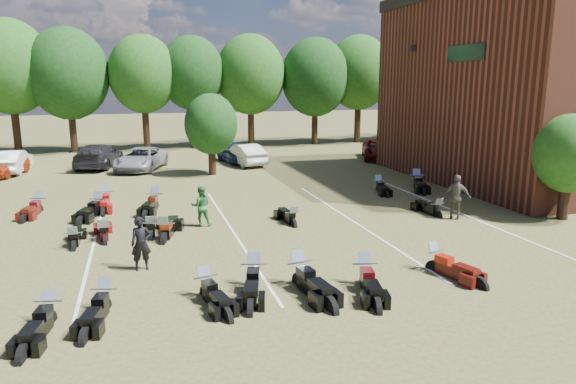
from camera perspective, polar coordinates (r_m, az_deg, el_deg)
name	(u,v)px	position (r m, az deg, el deg)	size (l,w,h in m)	color
ground	(335,249)	(17.74, 5.29, -6.32)	(160.00, 160.00, 0.00)	brown
car_0	(6,165)	(35.49, -28.88, 2.61)	(1.51, 3.75, 1.28)	#9A2C0E
car_1	(12,161)	(36.49, -28.31, 3.01)	(1.52, 4.35, 1.43)	silver
car_2	(141,159)	(34.58, -16.02, 3.56)	(2.36, 5.12, 1.42)	gray
car_3	(99,156)	(36.43, -20.31, 3.80)	(2.19, 5.38, 1.56)	black
car_4	(235,152)	(36.59, -5.89, 4.42)	(1.67, 4.16, 1.42)	#0B1C53
car_5	(245,154)	(35.36, -4.85, 4.20)	(1.54, 4.41, 1.45)	#B3B4AF
car_6	(380,149)	(38.52, 10.16, 4.69)	(2.38, 5.16, 1.43)	#540407
car_7	(401,147)	(39.98, 12.40, 4.95)	(2.17, 5.33, 1.55)	#37373C
person_black	(141,244)	(16.16, -16.02, -5.53)	(0.60, 0.40, 1.66)	black
person_green	(201,206)	(20.51, -9.64, -1.54)	(0.79, 0.61, 1.62)	#2A7134
person_grey	(457,197)	(22.31, 18.23, -0.54)	(1.10, 0.46, 1.87)	#524E46
motorcycle_0	(106,311)	(13.93, -19.59, -12.33)	(0.68, 2.14, 1.19)	black
motorcycle_1	(206,297)	(14.10, -9.13, -11.45)	(0.67, 2.11, 1.18)	black
motorcycle_2	(50,324)	(13.72, -24.90, -13.19)	(0.69, 2.17, 1.21)	black
motorcycle_3	(299,285)	(14.68, 1.29, -10.32)	(0.80, 2.50, 1.39)	black
motorcycle_4	(254,286)	(14.66, -3.79, -10.36)	(0.75, 2.36, 1.31)	black
motorcycle_5	(364,285)	(14.85, 8.45, -10.17)	(0.73, 2.31, 1.29)	black
motorcycle_6	(434,270)	(16.36, 15.95, -8.38)	(0.71, 2.22, 1.24)	#440D09
motorcycle_7	(105,243)	(19.42, -19.66, -5.35)	(0.71, 2.22, 1.24)	maroon
motorcycle_8	(164,242)	(18.93, -13.56, -5.43)	(0.80, 2.50, 1.39)	black
motorcycle_9	(74,249)	(19.12, -22.64, -5.87)	(0.66, 2.06, 1.15)	black
motorcycle_10	(151,238)	(19.48, -14.94, -5.00)	(0.69, 2.17, 1.21)	black
motorcycle_11	(293,226)	(20.39, 0.59, -3.80)	(0.66, 2.08, 1.16)	black
motorcycle_12	(437,217)	(22.66, 16.22, -2.66)	(0.66, 2.08, 1.16)	black
motorcycle_14	(39,212)	(25.03, -25.90, -2.03)	(0.72, 2.27, 1.27)	#440D09
motorcycle_15	(107,206)	(25.08, -19.45, -1.46)	(0.77, 2.43, 1.35)	maroon
motorcycle_16	(98,214)	(23.71, -20.33, -2.29)	(0.77, 2.41, 1.34)	black
motorcycle_17	(156,208)	(23.97, -14.50, -1.76)	(0.78, 2.43, 1.36)	black
motorcycle_19	(378,191)	(27.28, 10.00, 0.12)	(0.66, 2.06, 1.15)	black
motorcycle_20	(416,188)	(28.57, 14.05, 0.48)	(0.80, 2.50, 1.40)	black
tree_line	(199,73)	(44.94, -9.83, 12.91)	(56.00, 6.00, 9.79)	black
young_tree_near_building	(569,154)	(23.78, 28.77, 3.77)	(2.80, 2.80, 4.16)	black
young_tree_midfield	(211,124)	(31.51, -8.55, 7.46)	(3.20, 3.20, 4.70)	black
parking_lines	(233,232)	(19.72, -6.12, -4.41)	(20.10, 14.00, 0.01)	silver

